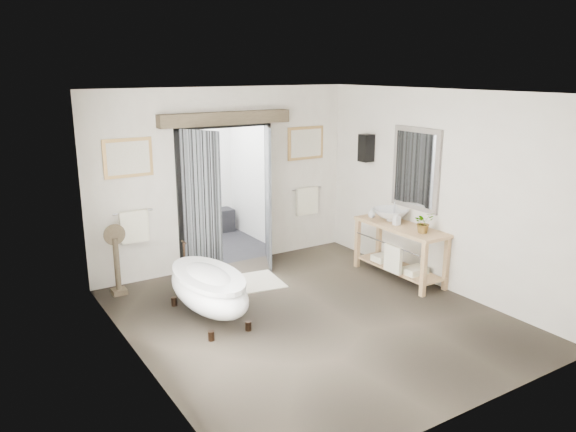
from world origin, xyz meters
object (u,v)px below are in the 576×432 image
object	(u,v)px
vanity	(399,247)
basin	(391,215)
rug	(242,284)
clawfoot_tub	(208,288)

from	to	relation	value
vanity	basin	world-z (taller)	basin
rug	basin	distance (m)	2.56
clawfoot_tub	basin	world-z (taller)	basin
vanity	basin	bearing A→B (deg)	77.87
vanity	rug	bearing A→B (deg)	154.16
clawfoot_tub	vanity	distance (m)	3.10
rug	vanity	bearing A→B (deg)	-25.84
rug	basin	xyz separation A→B (m)	(2.25, -0.77, 0.94)
clawfoot_tub	rug	size ratio (longest dim) A/B	1.43
clawfoot_tub	vanity	world-z (taller)	vanity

